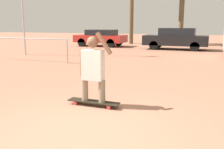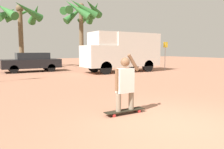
{
  "view_description": "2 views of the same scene",
  "coord_description": "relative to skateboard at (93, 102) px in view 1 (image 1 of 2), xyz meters",
  "views": [
    {
      "loc": [
        1.73,
        -3.22,
        1.71
      ],
      "look_at": [
        -0.43,
        2.34,
        0.5
      ],
      "focal_mm": 40.0,
      "sensor_mm": 36.0,
      "label": 1
    },
    {
      "loc": [
        -3.57,
        -3.23,
        1.65
      ],
      "look_at": [
        -0.3,
        2.34,
        0.93
      ],
      "focal_mm": 35.0,
      "sensor_mm": 36.0,
      "label": 2
    }
  ],
  "objects": [
    {
      "name": "person_skateboarder",
      "position": [
        -0.0,
        0.0,
        0.78
      ],
      "size": [
        0.73,
        0.24,
        1.46
      ],
      "color": "gray",
      "rests_on": "skateboard"
    },
    {
      "name": "ground_plane",
      "position": [
        0.48,
        -1.38,
        -0.08
      ],
      "size": [
        80.0,
        80.0,
        0.0
      ],
      "primitive_type": "plane",
      "color": "#A36B51"
    },
    {
      "name": "skateboard",
      "position": [
        0.0,
        0.0,
        0.0
      ],
      "size": [
        1.14,
        0.25,
        0.1
      ],
      "color": "black",
      "rests_on": "ground_plane"
    },
    {
      "name": "plaza_railing_segment",
      "position": [
        -5.77,
        4.89,
        0.82
      ],
      "size": [
        4.4,
        0.05,
        1.08
      ],
      "color": "#99999E",
      "rests_on": "ground_plane"
    },
    {
      "name": "parked_car_red",
      "position": [
        -5.78,
        13.52,
        0.62
      ],
      "size": [
        3.88,
        1.93,
        1.3
      ],
      "color": "black",
      "rests_on": "ground_plane"
    },
    {
      "name": "parked_car_black",
      "position": [
        0.07,
        12.97,
        0.68
      ],
      "size": [
        4.26,
        1.76,
        1.46
      ],
      "color": "black",
      "rests_on": "ground_plane"
    }
  ]
}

